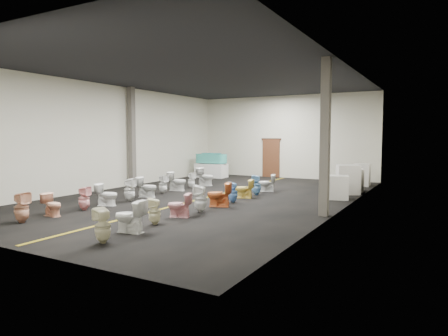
{
  "coord_description": "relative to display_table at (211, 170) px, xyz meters",
  "views": [
    {
      "loc": [
        7.78,
        -12.83,
        2.3
      ],
      "look_at": [
        0.06,
        1.0,
        1.03
      ],
      "focal_mm": 32.0,
      "sensor_mm": 36.0,
      "label": 1
    }
  ],
  "objects": [
    {
      "name": "floor",
      "position": [
        3.63,
        -6.13,
        -0.38
      ],
      "size": [
        16.0,
        16.0,
        0.0
      ],
      "primitive_type": "plane",
      "color": "black",
      "rests_on": "ground"
    },
    {
      "name": "ceiling",
      "position": [
        3.63,
        -6.13,
        4.12
      ],
      "size": [
        16.0,
        16.0,
        0.0
      ],
      "primitive_type": "plane",
      "rotation": [
        3.14,
        0.0,
        0.0
      ],
      "color": "black",
      "rests_on": "ground"
    },
    {
      "name": "wall_back",
      "position": [
        3.63,
        1.87,
        1.87
      ],
      "size": [
        10.0,
        0.0,
        10.0
      ],
      "primitive_type": "plane",
      "rotation": [
        1.57,
        0.0,
        0.0
      ],
      "color": "beige",
      "rests_on": "ground"
    },
    {
      "name": "wall_front",
      "position": [
        3.63,
        -14.13,
        1.87
      ],
      "size": [
        10.0,
        0.0,
        10.0
      ],
      "primitive_type": "plane",
      "rotation": [
        -1.57,
        0.0,
        0.0
      ],
      "color": "beige",
      "rests_on": "ground"
    },
    {
      "name": "wall_left",
      "position": [
        -1.37,
        -6.13,
        1.87
      ],
      "size": [
        0.0,
        16.0,
        16.0
      ],
      "primitive_type": "plane",
      "rotation": [
        1.57,
        0.0,
        1.57
      ],
      "color": "beige",
      "rests_on": "ground"
    },
    {
      "name": "wall_right",
      "position": [
        8.63,
        -6.13,
        1.87
      ],
      "size": [
        0.0,
        16.0,
        16.0
      ],
      "primitive_type": "plane",
      "rotation": [
        1.57,
        0.0,
        -1.57
      ],
      "color": "beige",
      "rests_on": "ground"
    },
    {
      "name": "aisle_stripe",
      "position": [
        3.63,
        -6.13,
        -0.38
      ],
      "size": [
        0.12,
        15.6,
        0.01
      ],
      "primitive_type": "cube",
      "color": "olive",
      "rests_on": "floor"
    },
    {
      "name": "back_door",
      "position": [
        2.83,
        1.81,
        0.67
      ],
      "size": [
        1.0,
        0.1,
        2.1
      ],
      "primitive_type": "cube",
      "color": "#562D19",
      "rests_on": "floor"
    },
    {
      "name": "door_frame",
      "position": [
        2.83,
        1.82,
        1.74
      ],
      "size": [
        1.15,
        0.08,
        0.1
      ],
      "primitive_type": "cube",
      "color": "#331C11",
      "rests_on": "back_door"
    },
    {
      "name": "column_left",
      "position": [
        -1.12,
        -5.13,
        1.87
      ],
      "size": [
        0.25,
        0.25,
        4.5
      ],
      "primitive_type": "cube",
      "color": "#59544C",
      "rests_on": "floor"
    },
    {
      "name": "column_right",
      "position": [
        8.38,
        -7.63,
        1.87
      ],
      "size": [
        0.25,
        0.25,
        4.5
      ],
      "primitive_type": "cube",
      "color": "#59544C",
      "rests_on": "floor"
    },
    {
      "name": "display_table",
      "position": [
        0.0,
        0.0,
        0.0
      ],
      "size": [
        1.75,
        0.94,
        0.76
      ],
      "primitive_type": "cube",
      "rotation": [
        0.0,
        0.0,
        0.05
      ],
      "color": "white",
      "rests_on": "floor"
    },
    {
      "name": "bathtub",
      "position": [
        -0.0,
        0.0,
        0.69
      ],
      "size": [
        1.86,
        0.75,
        0.55
      ],
      "rotation": [
        0.0,
        0.0,
        0.08
      ],
      "color": "teal",
      "rests_on": "display_table"
    },
    {
      "name": "appliance_crate_a",
      "position": [
        8.03,
        -4.34,
        0.05
      ],
      "size": [
        0.82,
        0.82,
        0.86
      ],
      "primitive_type": "cube",
      "rotation": [
        0.0,
        0.0,
        0.26
      ],
      "color": "silver",
      "rests_on": "floor"
    },
    {
      "name": "appliance_crate_b",
      "position": [
        8.03,
        -2.78,
        0.2
      ],
      "size": [
        1.09,
        1.09,
        1.15
      ],
      "primitive_type": "cube",
      "rotation": [
        0.0,
        0.0,
        0.38
      ],
      "color": "beige",
      "rests_on": "floor"
    },
    {
      "name": "appliance_crate_c",
      "position": [
        8.03,
        -1.82,
        0.08
      ],
      "size": [
        1.0,
        1.0,
        0.92
      ],
      "primitive_type": "cube",
      "rotation": [
        0.0,
        0.0,
        0.27
      ],
      "color": "silver",
      "rests_on": "floor"
    },
    {
      "name": "appliance_crate_d",
      "position": [
        8.03,
        0.11,
        0.13
      ],
      "size": [
        0.75,
        0.75,
        1.02
      ],
      "primitive_type": "cube",
      "rotation": [
        0.0,
        0.0,
        0.05
      ],
      "color": "beige",
      "rests_on": "floor"
    },
    {
      "name": "toilet_left_1",
      "position": [
        1.63,
        -12.47,
        0.03
      ],
      "size": [
        0.41,
        0.4,
        0.83
      ],
      "primitive_type": "imported",
      "rotation": [
        0.0,
        0.0,
        1.64
      ],
      "color": "tan",
      "rests_on": "floor"
    },
    {
      "name": "toilet_left_2",
      "position": [
        1.58,
        -11.48,
        -0.05
      ],
      "size": [
        0.67,
        0.4,
        0.66
      ],
      "primitive_type": "imported",
      "rotation": [
        0.0,
        0.0,
        1.52
      ],
      "color": "#F9B28E",
      "rests_on": "floor"
    },
    {
      "name": "toilet_left_3",
      "position": [
        1.66,
        -10.41,
        -0.0
      ],
      "size": [
        0.42,
        0.42,
        0.75
      ],
      "primitive_type": "imported",
      "rotation": [
        0.0,
        0.0,
        1.84
      ],
      "color": "pink",
      "rests_on": "floor"
    },
    {
      "name": "toilet_left_4",
      "position": [
        1.66,
        -9.45,
        -0.01
      ],
      "size": [
        0.81,
        0.62,
        0.74
      ],
      "primitive_type": "imported",
      "rotation": [
        0.0,
        0.0,
        1.9
      ],
      "color": "white",
      "rests_on": "floor"
    },
    {
      "name": "toilet_left_5",
      "position": [
        1.74,
        -8.46,
        0.04
      ],
      "size": [
        0.47,
        0.47,
        0.83
      ],
      "primitive_type": "imported",
      "rotation": [
        0.0,
        0.0,
        1.86
      ],
      "color": "silver",
      "rests_on": "floor"
    },
    {
      "name": "toilet_left_6",
      "position": [
        1.65,
        -7.42,
        0.01
      ],
      "size": [
        0.84,
        0.61,
        0.77
      ],
      "primitive_type": "imported",
      "rotation": [
        0.0,
        0.0,
        1.83
      ],
      "color": "silver",
      "rests_on": "floor"
    },
    {
      "name": "toilet_left_7",
      "position": [
        1.6,
        -6.38,
        -0.0
      ],
      "size": [
        0.39,
        0.38,
        0.76
      ],
      "primitive_type": "imported",
      "rotation": [
        0.0,
        0.0,
        1.46
      ],
      "color": "silver",
      "rests_on": "floor"
    },
    {
      "name": "toilet_left_8",
      "position": [
        1.55,
        -5.35,
        0.02
      ],
      "size": [
        0.86,
        0.61,
        0.8
      ],
      "primitive_type": "imported",
      "rotation": [
        0.0,
        0.0,
        1.79
      ],
      "color": "silver",
      "rests_on": "floor"
    },
    {
      "name": "toilet_left_9",
      "position": [
        1.61,
        -4.38,
        -0.03
      ],
      "size": [
        0.38,
        0.37,
        0.7
      ],
      "primitive_type": "imported",
      "rotation": [
        0.0,
        0.0,
        1.37
      ],
      "color": "white",
      "rests_on": "floor"
    },
    {
      "name": "toilet_left_10",
      "position": [
        1.68,
        -3.31,
        0.04
      ],
      "size": [
        0.83,
        0.49,
        0.83
      ],
      "primitive_type": "imported",
      "rotation": [
        0.0,
        0.0,
        1.55
      ],
      "color": "silver",
      "rests_on": "floor"
    },
    {
      "name": "toilet_right_0",
      "position": [
        5.03,
        -12.88,
        0.0
      ],
      "size": [
        0.44,
        0.43,
        0.77
      ],
      "primitive_type": "imported",
      "rotation": [
        0.0,
        0.0,
        -1.87
      ],
      "color": "beige",
      "rests_on": "floor"
    },
    {
      "name": "toilet_right_1",
      "position": [
        4.89,
        -11.89,
        0.01
      ],
      "size": [
        0.83,
        0.54,
        0.79
      ],
      "primitive_type": "imported",
      "rotation": [
        0.0,
        0.0,
        -1.43
      ],
      "color": "white",
      "rests_on": "floor"
    },
    {
      "name": "toilet_right_2",
      "position": [
        4.84,
        -10.91,
        -0.03
      ],
      "size": [
        0.42,
        0.41,
        0.7
      ],
      "primitive_type": "imported",
      "rotation": [
        0.0,
        0.0,
        -1.17
      ],
      "color": "#F2EBC2",
      "rests_on": "floor"
    },
    {
      "name": "toilet_right_3",
      "position": [
        4.86,
        -9.83,
        -0.03
      ],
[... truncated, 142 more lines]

